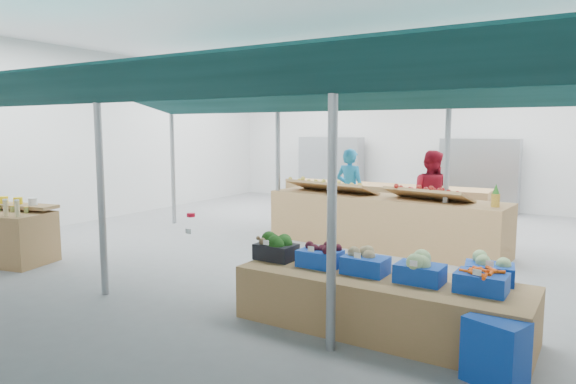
% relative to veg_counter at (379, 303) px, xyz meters
% --- Properties ---
extents(floor, '(13.00, 13.00, 0.00)m').
position_rel_veg_counter_xyz_m(floor, '(-2.74, 3.24, -0.32)').
color(floor, gray).
rests_on(floor, ground).
extents(hall, '(13.00, 13.00, 13.00)m').
position_rel_veg_counter_xyz_m(hall, '(-2.74, 4.68, 2.33)').
color(hall, silver).
rests_on(hall, ground).
extents(pole_grid, '(10.00, 4.60, 3.00)m').
position_rel_veg_counter_xyz_m(pole_grid, '(-1.99, 1.49, 1.49)').
color(pole_grid, gray).
rests_on(pole_grid, floor).
extents(awnings, '(9.50, 7.08, 0.30)m').
position_rel_veg_counter_xyz_m(awnings, '(-1.99, 1.49, 2.46)').
color(awnings, '#0A2D2D').
rests_on(awnings, pole_grid).
extents(back_shelving_left, '(2.00, 0.50, 2.00)m').
position_rel_veg_counter_xyz_m(back_shelving_left, '(-5.24, 9.24, 0.68)').
color(back_shelving_left, '#B23F33').
rests_on(back_shelving_left, floor).
extents(back_shelving_right, '(2.00, 0.50, 2.00)m').
position_rel_veg_counter_xyz_m(back_shelving_right, '(-0.74, 9.24, 0.68)').
color(back_shelving_right, '#B23F33').
rests_on(back_shelving_right, floor).
extents(veg_counter, '(3.29, 1.13, 0.64)m').
position_rel_veg_counter_xyz_m(veg_counter, '(0.00, 0.00, 0.00)').
color(veg_counter, olive).
rests_on(veg_counter, floor).
extents(fruit_counter, '(4.71, 1.50, 0.99)m').
position_rel_veg_counter_xyz_m(fruit_counter, '(-1.48, 3.97, 0.18)').
color(fruit_counter, olive).
rests_on(fruit_counter, floor).
extents(far_counter, '(5.07, 1.10, 0.91)m').
position_rel_veg_counter_xyz_m(far_counter, '(-2.49, 6.66, 0.14)').
color(far_counter, olive).
rests_on(far_counter, floor).
extents(crate_stack, '(0.59, 0.50, 0.60)m').
position_rel_veg_counter_xyz_m(crate_stack, '(1.35, -0.63, -0.02)').
color(crate_stack, '#0F3CA8').
rests_on(crate_stack, floor).
extents(vendor_left, '(0.71, 0.50, 1.85)m').
position_rel_veg_counter_xyz_m(vendor_left, '(-2.68, 5.07, 0.61)').
color(vendor_left, '#1B7BB5').
rests_on(vendor_left, floor).
extents(vendor_right, '(0.96, 0.78, 1.85)m').
position_rel_veg_counter_xyz_m(vendor_right, '(-0.88, 5.07, 0.61)').
color(vendor_right, '#A41427').
rests_on(vendor_right, floor).
extents(crate_broccoli, '(0.51, 0.41, 0.35)m').
position_rel_veg_counter_xyz_m(crate_broccoli, '(-1.41, 0.02, 0.48)').
color(crate_broccoli, black).
rests_on(crate_broccoli, veg_counter).
extents(crate_beets, '(0.51, 0.41, 0.29)m').
position_rel_veg_counter_xyz_m(crate_beets, '(-0.77, 0.01, 0.45)').
color(crate_beets, '#0F3CA8').
rests_on(crate_beets, veg_counter).
extents(crate_celeriac, '(0.51, 0.41, 0.31)m').
position_rel_veg_counter_xyz_m(crate_celeriac, '(-0.18, 0.00, 0.46)').
color(crate_celeriac, '#0F3CA8').
rests_on(crate_celeriac, veg_counter).
extents(crate_cabbage, '(0.51, 0.41, 0.35)m').
position_rel_veg_counter_xyz_m(crate_cabbage, '(0.45, -0.01, 0.48)').
color(crate_cabbage, '#0F3CA8').
rests_on(crate_cabbage, veg_counter).
extents(crate_carrots, '(0.51, 0.41, 0.29)m').
position_rel_veg_counter_xyz_m(crate_carrots, '(1.09, -0.01, 0.43)').
color(crate_carrots, '#0F3CA8').
rests_on(crate_carrots, veg_counter).
extents(sparrow, '(0.12, 0.09, 0.11)m').
position_rel_veg_counter_xyz_m(sparrow, '(-1.56, -0.09, 0.57)').
color(sparrow, brown).
rests_on(sparrow, crate_broccoli).
extents(pole_ribbon, '(0.12, 0.12, 0.28)m').
position_rel_veg_counter_xyz_m(pole_ribbon, '(-2.77, -0.06, 0.76)').
color(pole_ribbon, red).
rests_on(pole_ribbon, pole_grid).
extents(apple_heap_yellow, '(1.99, 1.01, 0.27)m').
position_rel_veg_counter_xyz_m(apple_heap_yellow, '(-2.59, 3.95, 0.84)').
color(apple_heap_yellow, '#997247').
rests_on(apple_heap_yellow, fruit_counter).
extents(apple_heap_red, '(1.60, 0.94, 0.27)m').
position_rel_veg_counter_xyz_m(apple_heap_red, '(-0.55, 3.78, 0.84)').
color(apple_heap_red, '#997247').
rests_on(apple_heap_red, fruit_counter).
extents(pineapple, '(0.14, 0.14, 0.39)m').
position_rel_veg_counter_xyz_m(pineapple, '(0.60, 3.68, 0.86)').
color(pineapple, '#8C6019').
rests_on(pineapple, fruit_counter).
extents(crate_extra, '(0.55, 0.44, 0.32)m').
position_rel_veg_counter_xyz_m(crate_extra, '(1.10, 0.40, 0.47)').
color(crate_extra, '#0F3CA8').
rests_on(crate_extra, veg_counter).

